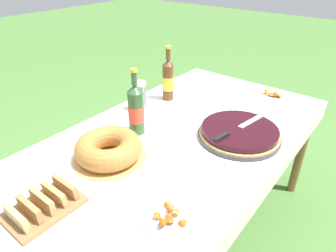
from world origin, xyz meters
The scene contains 12 objects.
ground_plane centered at (0.00, 0.00, 0.00)m, with size 16.00×16.00×0.00m, color #4C7A38.
garden_table centered at (0.00, 0.00, 0.65)m, with size 1.83×0.98×0.71m.
tablecloth centered at (0.00, 0.00, 0.70)m, with size 1.84×0.99×0.10m.
berry_tart centered at (0.19, -0.25, 0.74)m, with size 0.41×0.41×0.06m.
serving_knife centered at (0.16, -0.24, 0.78)m, with size 0.37×0.09×0.01m.
bundt_cake centered at (-0.33, 0.13, 0.76)m, with size 0.33×0.33×0.11m.
cup_stack centered at (0.11, 0.34, 0.80)m, with size 0.07×0.07×0.18m.
cider_bottle_green centered at (-0.08, 0.19, 0.84)m, with size 0.08×0.08×0.34m.
cider_bottle_amber centered at (0.33, 0.31, 0.84)m, with size 0.07×0.07×0.34m.
snack_plate_near centered at (-0.44, -0.31, 0.73)m, with size 0.20×0.20×0.06m.
snack_plate_left centered at (0.76, -0.19, 0.72)m, with size 0.23×0.23×0.05m.
bread_board centered at (-0.69, 0.08, 0.74)m, with size 0.26×0.18×0.07m.
Camera 1 is at (-1.02, -0.76, 1.52)m, focal length 32.00 mm.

